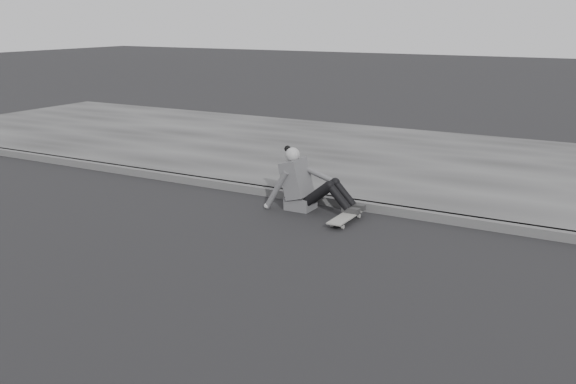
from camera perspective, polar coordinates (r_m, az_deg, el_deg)
ground at (r=6.55m, az=2.00°, el=-7.96°), size 80.00×80.00×0.00m
curb at (r=8.78m, az=9.73°, el=-1.66°), size 24.00×0.16×0.12m
sidewalk at (r=11.58m, az=14.79°, el=2.19°), size 24.00×6.00×0.12m
skateboard at (r=8.38m, az=5.16°, el=-2.24°), size 0.20×0.78×0.09m
seated_woman at (r=8.81m, az=1.51°, el=0.67°), size 1.38×0.46×0.88m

